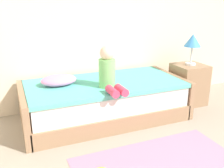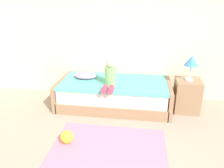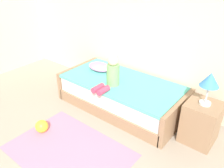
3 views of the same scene
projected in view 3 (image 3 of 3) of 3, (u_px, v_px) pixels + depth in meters
The scene contains 8 objects.
wall_rear at pixel (183, 22), 3.40m from camera, with size 7.20×0.10×2.90m, color beige.
bed at pixel (121, 94), 3.92m from camera, with size 2.11×1.00×0.50m.
nightstand at pixel (201, 122), 3.16m from camera, with size 0.44×0.44×0.60m, color #997556.
table_lamp at pixel (210, 81), 2.85m from camera, with size 0.24×0.24×0.45m.
child_figure at pixel (111, 74), 3.57m from camera, with size 0.20×0.51×0.50m.
pillow at pixel (100, 67), 4.15m from camera, with size 0.44×0.30×0.13m, color #EA8CC6.
toy_ball at pixel (42, 126), 3.41m from camera, with size 0.19×0.19×0.19m, color yellow.
area_rug at pixel (69, 151), 3.09m from camera, with size 1.60×1.10×0.01m, color pink.
Camera 3 is at (1.33, -0.73, 2.26)m, focal length 37.07 mm.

